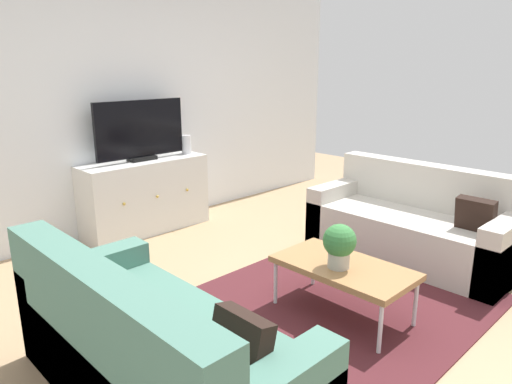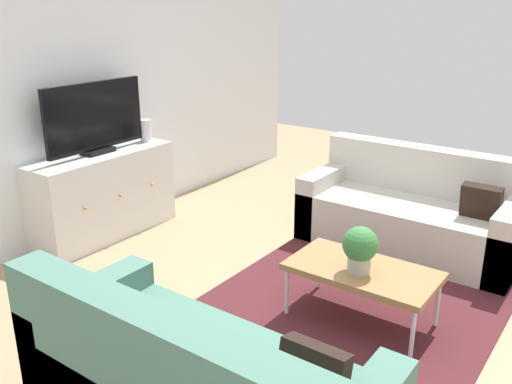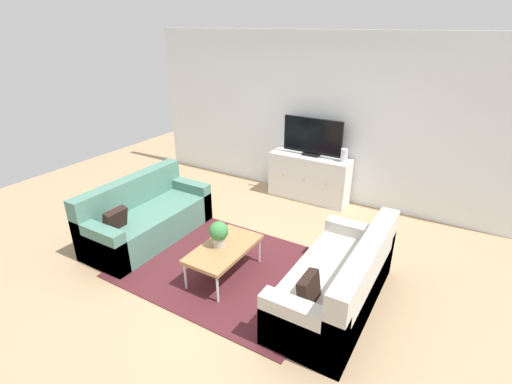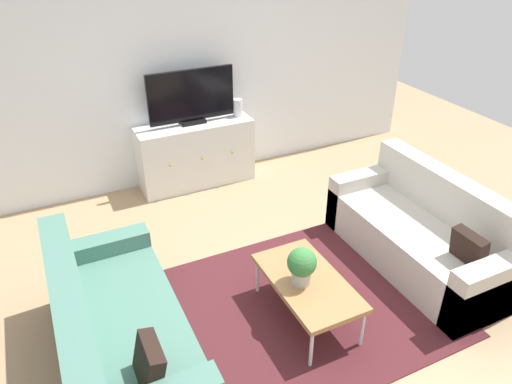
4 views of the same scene
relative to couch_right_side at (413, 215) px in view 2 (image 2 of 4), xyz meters
The scene contains 9 objects.
ground_plane 1.46m from the couch_right_side, behind, with size 10.00×10.00×0.00m, color tan.
wall_back 3.20m from the couch_right_side, 118.35° to the left, with size 6.40×0.12×2.70m, color white.
area_rug 1.46m from the couch_right_side, behind, with size 2.50×1.90×0.01m, color #4C1E23.
couch_right_side is the anchor object (origin of this frame).
coffee_table 1.39m from the couch_right_side, behind, with size 0.53×0.97×0.39m.
potted_plant 1.48m from the couch_right_side, behind, with size 0.23×0.23×0.31m.
tv_console 2.76m from the couch_right_side, 120.58° to the left, with size 1.36×0.47×0.78m.
flat_screen_tv 2.89m from the couch_right_side, 120.37° to the left, with size 1.01×0.16×0.62m.
glass_vase 2.59m from the couch_right_side, 109.56° to the left, with size 0.11×0.11×0.21m, color silver.
Camera 2 is at (-3.01, -1.62, 2.06)m, focal length 38.98 mm.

